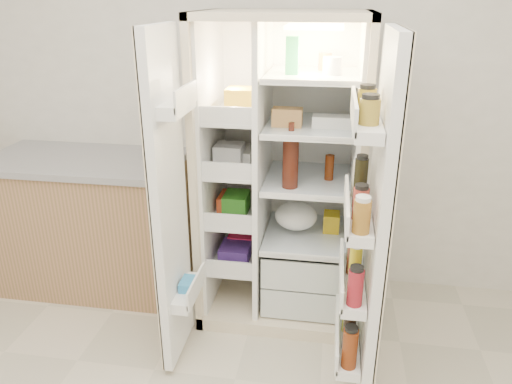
# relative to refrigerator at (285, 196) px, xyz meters

# --- Properties ---
(wall_back) EXTENTS (4.00, 0.02, 2.70)m
(wall_back) POSITION_rel_refrigerator_xyz_m (-0.17, 0.35, 0.61)
(wall_back) COLOR white
(wall_back) RESTS_ON floor
(refrigerator) EXTENTS (0.92, 0.70, 1.80)m
(refrigerator) POSITION_rel_refrigerator_xyz_m (0.00, 0.00, 0.00)
(refrigerator) COLOR beige
(refrigerator) RESTS_ON floor
(freezer_door) EXTENTS (0.15, 0.40, 1.72)m
(freezer_door) POSITION_rel_refrigerator_xyz_m (-0.51, -0.60, 0.15)
(freezer_door) COLOR white
(freezer_door) RESTS_ON floor
(fridge_door) EXTENTS (0.17, 0.58, 1.72)m
(fridge_door) POSITION_rel_refrigerator_xyz_m (0.47, -0.70, 0.13)
(fridge_door) COLOR white
(fridge_door) RESTS_ON floor
(kitchen_counter) EXTENTS (1.26, 0.67, 0.91)m
(kitchen_counter) POSITION_rel_refrigerator_xyz_m (-1.30, 0.02, -0.28)
(kitchen_counter) COLOR #A57452
(kitchen_counter) RESTS_ON floor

